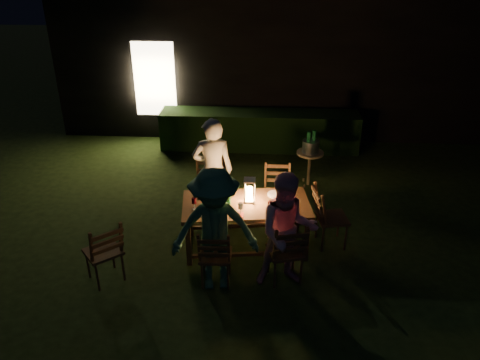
# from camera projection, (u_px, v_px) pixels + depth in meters

# --- Properties ---
(garden_envelope) EXTENTS (40.00, 40.00, 3.20)m
(garden_envelope) POSITION_uv_depth(u_px,v_px,m) (282.00, 52.00, 11.62)
(garden_envelope) COLOR black
(garden_envelope) RESTS_ON ground
(dining_table) EXTENTS (1.88, 1.11, 0.74)m
(dining_table) POSITION_uv_depth(u_px,v_px,m) (246.00, 208.00, 6.58)
(dining_table) COLOR #442D16
(dining_table) RESTS_ON ground
(chair_near_left) EXTENTS (0.41, 0.44, 0.91)m
(chair_near_left) POSITION_uv_depth(u_px,v_px,m) (216.00, 265.00, 6.04)
(chair_near_left) COLOR #442D16
(chair_near_left) RESTS_ON ground
(chair_near_right) EXTENTS (0.53, 0.55, 0.96)m
(chair_near_right) POSITION_uv_depth(u_px,v_px,m) (285.00, 261.00, 6.09)
(chair_near_right) COLOR #442D16
(chair_near_right) RESTS_ON ground
(chair_far_left) EXTENTS (0.58, 0.60, 1.04)m
(chair_far_left) POSITION_uv_depth(u_px,v_px,m) (214.00, 203.00, 7.39)
(chair_far_left) COLOR #442D16
(chair_far_left) RESTS_ON ground
(chair_far_right) EXTENTS (0.42, 0.45, 0.93)m
(chair_far_right) POSITION_uv_depth(u_px,v_px,m) (277.00, 203.00, 7.47)
(chair_far_right) COLOR #442D16
(chair_far_right) RESTS_ON ground
(chair_end) EXTENTS (0.54, 0.51, 0.98)m
(chair_end) POSITION_uv_depth(u_px,v_px,m) (330.00, 227.00, 6.82)
(chair_end) COLOR #442D16
(chair_end) RESTS_ON ground
(chair_spare) EXTENTS (0.62, 0.62, 0.96)m
(chair_spare) POSITION_uv_depth(u_px,v_px,m) (105.00, 262.00, 6.08)
(chair_spare) COLOR #442D16
(chair_spare) RESTS_ON ground
(person_house_side) EXTENTS (0.67, 0.49, 1.72)m
(person_house_side) POSITION_uv_depth(u_px,v_px,m) (213.00, 171.00, 7.19)
(person_house_side) COLOR beige
(person_house_side) RESTS_ON ground
(person_opp_right) EXTENTS (0.83, 0.69, 1.57)m
(person_opp_right) POSITION_uv_depth(u_px,v_px,m) (287.00, 232.00, 5.82)
(person_opp_right) COLOR #C98A9E
(person_opp_right) RESTS_ON ground
(person_opp_left) EXTENTS (1.15, 0.76, 1.67)m
(person_opp_left) POSITION_uv_depth(u_px,v_px,m) (215.00, 231.00, 5.74)
(person_opp_left) COLOR #356A48
(person_opp_left) RESTS_ON ground
(lantern) EXTENTS (0.16, 0.16, 0.35)m
(lantern) POSITION_uv_depth(u_px,v_px,m) (249.00, 192.00, 6.52)
(lantern) COLOR white
(lantern) RESTS_ON dining_table
(plate_far_left) EXTENTS (0.25, 0.25, 0.01)m
(plate_far_left) POSITION_uv_depth(u_px,v_px,m) (207.00, 197.00, 6.70)
(plate_far_left) COLOR white
(plate_far_left) RESTS_ON dining_table
(plate_near_left) EXTENTS (0.25, 0.25, 0.01)m
(plate_near_left) POSITION_uv_depth(u_px,v_px,m) (207.00, 212.00, 6.31)
(plate_near_left) COLOR white
(plate_near_left) RESTS_ON dining_table
(plate_far_right) EXTENTS (0.25, 0.25, 0.01)m
(plate_far_right) POSITION_uv_depth(u_px,v_px,m) (276.00, 194.00, 6.76)
(plate_far_right) COLOR white
(plate_far_right) RESTS_ON dining_table
(plate_near_right) EXTENTS (0.25, 0.25, 0.01)m
(plate_near_right) POSITION_uv_depth(u_px,v_px,m) (280.00, 210.00, 6.37)
(plate_near_right) COLOR white
(plate_near_right) RESTS_ON dining_table
(wineglass_a) EXTENTS (0.06, 0.06, 0.18)m
(wineglass_a) POSITION_uv_depth(u_px,v_px,m) (224.00, 189.00, 6.73)
(wineglass_a) COLOR #59070F
(wineglass_a) RESTS_ON dining_table
(wineglass_b) EXTENTS (0.06, 0.06, 0.18)m
(wineglass_b) POSITION_uv_depth(u_px,v_px,m) (194.00, 204.00, 6.35)
(wineglass_b) COLOR #59070F
(wineglass_b) RESTS_ON dining_table
(wineglass_c) EXTENTS (0.06, 0.06, 0.18)m
(wineglass_c) POSITION_uv_depth(u_px,v_px,m) (270.00, 207.00, 6.27)
(wineglass_c) COLOR #59070F
(wineglass_c) RESTS_ON dining_table
(wineglass_d) EXTENTS (0.06, 0.06, 0.18)m
(wineglass_d) POSITION_uv_depth(u_px,v_px,m) (288.00, 190.00, 6.70)
(wineglass_d) COLOR #59070F
(wineglass_d) RESTS_ON dining_table
(wineglass_e) EXTENTS (0.06, 0.06, 0.18)m
(wineglass_e) POSITION_uv_depth(u_px,v_px,m) (241.00, 209.00, 6.23)
(wineglass_e) COLOR silver
(wineglass_e) RESTS_ON dining_table
(bottle_table) EXTENTS (0.07, 0.07, 0.28)m
(bottle_table) POSITION_uv_depth(u_px,v_px,m) (228.00, 195.00, 6.46)
(bottle_table) COLOR #0F471E
(bottle_table) RESTS_ON dining_table
(napkin_left) EXTENTS (0.18, 0.14, 0.01)m
(napkin_left) POSITION_uv_depth(u_px,v_px,m) (237.00, 215.00, 6.25)
(napkin_left) COLOR red
(napkin_left) RESTS_ON dining_table
(napkin_right) EXTENTS (0.18, 0.14, 0.01)m
(napkin_right) POSITION_uv_depth(u_px,v_px,m) (288.00, 213.00, 6.31)
(napkin_right) COLOR red
(napkin_right) RESTS_ON dining_table
(phone) EXTENTS (0.14, 0.07, 0.01)m
(phone) POSITION_uv_depth(u_px,v_px,m) (202.00, 216.00, 6.24)
(phone) COLOR black
(phone) RESTS_ON dining_table
(side_table) EXTENTS (0.49, 0.49, 0.65)m
(side_table) POSITION_uv_depth(u_px,v_px,m) (310.00, 156.00, 8.39)
(side_table) COLOR olive
(side_table) RESTS_ON ground
(ice_bucket) EXTENTS (0.30, 0.30, 0.22)m
(ice_bucket) POSITION_uv_depth(u_px,v_px,m) (311.00, 146.00, 8.30)
(ice_bucket) COLOR #A5A8AD
(ice_bucket) RESTS_ON side_table
(bottle_bucket_a) EXTENTS (0.07, 0.07, 0.32)m
(bottle_bucket_a) POSITION_uv_depth(u_px,v_px,m) (308.00, 145.00, 8.25)
(bottle_bucket_a) COLOR #0F471E
(bottle_bucket_a) RESTS_ON side_table
(bottle_bucket_b) EXTENTS (0.07, 0.07, 0.32)m
(bottle_bucket_b) POSITION_uv_depth(u_px,v_px,m) (314.00, 143.00, 8.32)
(bottle_bucket_b) COLOR #0F471E
(bottle_bucket_b) RESTS_ON side_table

